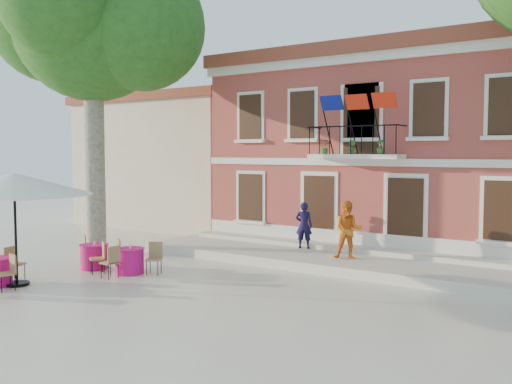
% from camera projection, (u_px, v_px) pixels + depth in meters
% --- Properties ---
extents(ground, '(90.00, 90.00, 0.00)m').
position_uv_depth(ground, '(205.00, 283.00, 15.92)').
color(ground, beige).
rests_on(ground, ground).
extents(main_building, '(13.50, 9.59, 7.50)m').
position_uv_depth(main_building, '(402.00, 149.00, 22.77)').
color(main_building, '#A33F3A').
rests_on(main_building, ground).
extents(neighbor_west, '(9.40, 9.40, 6.40)m').
position_uv_depth(neighbor_west, '(198.00, 160.00, 30.10)').
color(neighbor_west, beige).
rests_on(neighbor_west, ground).
extents(terrace, '(14.00, 3.40, 0.30)m').
position_uv_depth(terrace, '(339.00, 260.00, 18.42)').
color(terrace, silver).
rests_on(terrace, ground).
extents(plane_tree_west, '(5.65, 5.65, 11.09)m').
position_uv_depth(plane_tree_west, '(92.00, 24.00, 20.11)').
color(plane_tree_west, '#A59E84').
rests_on(plane_tree_west, ground).
extents(patio_umbrella, '(4.15, 4.15, 3.09)m').
position_uv_depth(patio_umbrella, '(14.00, 184.00, 15.43)').
color(patio_umbrella, black).
rests_on(patio_umbrella, ground).
extents(pedestrian_navy, '(0.68, 0.55, 1.62)m').
position_uv_depth(pedestrian_navy, '(304.00, 225.00, 19.79)').
color(pedestrian_navy, '#120F33').
rests_on(pedestrian_navy, terrace).
extents(pedestrian_orange, '(1.08, 0.96, 1.82)m').
position_uv_depth(pedestrian_orange, '(348.00, 230.00, 17.79)').
color(pedestrian_orange, orange).
rests_on(pedestrian_orange, terrace).
extents(cafe_table_0, '(1.84, 1.39, 0.95)m').
position_uv_depth(cafe_table_0, '(94.00, 256.00, 17.79)').
color(cafe_table_0, '#D81473').
rests_on(cafe_table_0, ground).
extents(cafe_table_3, '(1.87, 1.66, 0.95)m').
position_uv_depth(cafe_table_3, '(130.00, 260.00, 17.08)').
color(cafe_table_3, '#D81473').
rests_on(cafe_table_3, ground).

